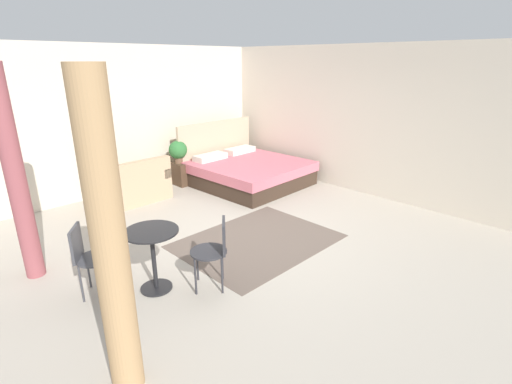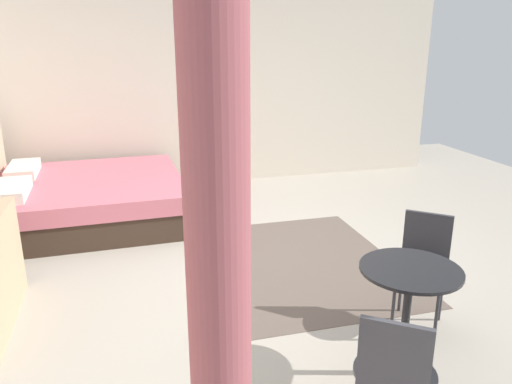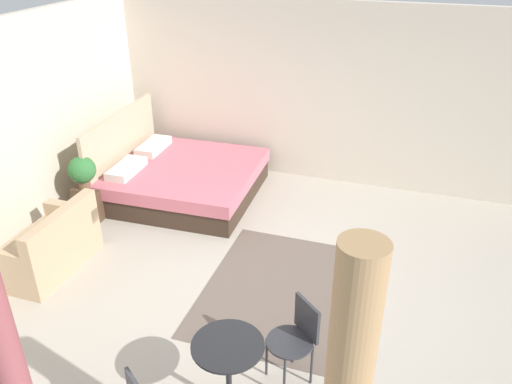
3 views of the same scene
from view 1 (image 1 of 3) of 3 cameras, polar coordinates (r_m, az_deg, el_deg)
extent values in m
cube|color=#B2A899|center=(5.80, -0.47, -6.43)|extent=(8.88, 9.71, 0.02)
cube|color=beige|center=(8.05, -17.81, 10.44)|extent=(8.88, 0.12, 2.79)
cube|color=beige|center=(7.66, 15.61, 10.25)|extent=(0.12, 6.71, 2.79)
cube|color=#66564C|center=(5.58, 0.23, -7.35)|extent=(2.19, 1.68, 0.01)
cube|color=#38281E|center=(8.02, -0.93, 2.18)|extent=(2.06, 2.11, 0.30)
cube|color=#C66675|center=(7.95, -0.94, 3.86)|extent=(2.10, 2.15, 0.19)
cube|color=tan|center=(8.64, -6.01, 6.50)|extent=(2.06, 0.13, 1.22)
cube|color=silver|center=(8.15, -6.88, 5.24)|extent=(0.73, 0.34, 0.12)
cube|color=silver|center=(8.72, -2.46, 6.29)|extent=(0.73, 0.34, 0.12)
cube|color=tan|center=(7.41, -17.96, 0.19)|extent=(1.24, 0.73, 0.40)
cube|color=tan|center=(7.04, -17.18, 2.78)|extent=(1.24, 0.14, 0.42)
cube|color=tan|center=(7.58, -14.54, 3.22)|extent=(0.14, 0.72, 0.18)
cube|color=tan|center=(7.11, -22.07, 1.35)|extent=(0.14, 0.72, 0.18)
cube|color=#473323|center=(8.18, -10.67, 2.82)|extent=(0.45, 0.41, 0.47)
cylinder|color=brown|center=(8.08, -11.53, 4.71)|extent=(0.17, 0.17, 0.12)
sphere|color=#2D6B33|center=(8.03, -11.64, 6.22)|extent=(0.38, 0.38, 0.38)
cylinder|color=black|center=(4.67, -14.70, -13.71)|extent=(0.36, 0.36, 0.02)
cylinder|color=black|center=(4.50, -15.08, -9.99)|extent=(0.05, 0.05, 0.72)
cylinder|color=black|center=(4.33, -15.50, -5.73)|extent=(0.60, 0.60, 0.02)
cylinder|color=#3F3F44|center=(4.53, -21.20, -12.53)|extent=(0.02, 0.02, 0.43)
cylinder|color=#3F3F44|center=(4.77, -20.49, -10.73)|extent=(0.02, 0.02, 0.43)
cylinder|color=#3F3F44|center=(4.61, -24.75, -12.49)|extent=(0.02, 0.02, 0.43)
cylinder|color=#3F3F44|center=(4.84, -23.86, -10.74)|extent=(0.02, 0.02, 0.43)
cylinder|color=#3F3F44|center=(4.58, -22.94, -9.16)|extent=(0.57, 0.57, 0.02)
cube|color=#3F3F44|center=(4.54, -25.40, -6.96)|extent=(0.22, 0.28, 0.37)
cylinder|color=#2D2D33|center=(4.63, -8.79, -10.57)|extent=(0.02, 0.02, 0.44)
cylinder|color=#2D2D33|center=(4.37, -9.08, -12.49)|extent=(0.02, 0.02, 0.44)
cylinder|color=#2D2D33|center=(4.61, -5.07, -10.52)|extent=(0.02, 0.02, 0.44)
cylinder|color=#2D2D33|center=(4.36, -5.12, -12.44)|extent=(0.02, 0.02, 0.44)
cylinder|color=#2D2D33|center=(4.37, -7.14, -8.88)|extent=(0.59, 0.59, 0.02)
cube|color=#2D2D33|center=(4.28, -4.84, -6.58)|extent=(0.24, 0.27, 0.36)
cylinder|color=tan|center=(2.92, -21.09, -7.70)|extent=(0.25, 0.25, 2.50)
cylinder|color=#994C51|center=(5.06, -32.40, 1.81)|extent=(0.21, 0.21, 2.50)
camera|label=2|loc=(5.10, -50.35, 7.02)|focal=34.49mm
camera|label=3|loc=(2.81, -78.79, 32.18)|focal=35.96mm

